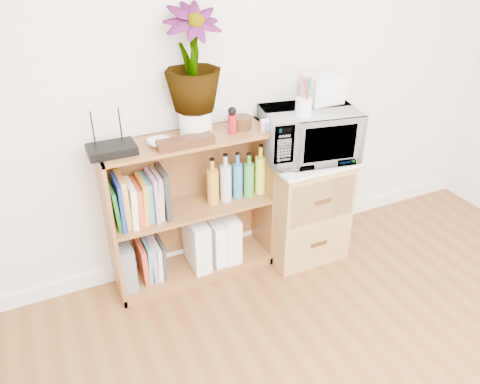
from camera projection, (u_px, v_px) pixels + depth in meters
skirting_board at (235, 240)px, 3.30m from camera, size 4.00×0.02×0.10m
bookshelf at (191, 210)px, 2.85m from camera, size 1.00×0.30×0.95m
wicker_unit at (302, 206)px, 3.12m from camera, size 0.50×0.45×0.70m
microwave at (309, 134)px, 2.85m from camera, size 0.62×0.47×0.31m
pen_cup at (304, 107)px, 2.66m from camera, size 0.09×0.09×0.10m
small_appliance at (323, 88)px, 2.85m from camera, size 0.22×0.18×0.17m
router at (112, 149)px, 2.43m from camera, size 0.25×0.17×0.04m
white_bowl at (160, 143)px, 2.52m from camera, size 0.13×0.13×0.03m
plant_pot at (196, 123)px, 2.61m from camera, size 0.18×0.18×0.15m
potted_plant at (192, 59)px, 2.43m from camera, size 0.31×0.31×0.55m
trinket_box at (186, 142)px, 2.50m from camera, size 0.31×0.08×0.05m
kokeshi_doll at (232, 124)px, 2.64m from camera, size 0.05×0.05×0.11m
wooden_bowl at (241, 122)px, 2.72m from camera, size 0.12×0.12×0.07m
paint_jars at (268, 126)px, 2.69m from camera, size 0.10×0.04×0.05m
file_box at (125, 263)px, 2.81m from camera, size 0.09×0.24×0.29m
magazine_holder_left at (197, 242)px, 2.96m from camera, size 0.11×0.27×0.33m
magazine_holder_mid at (216, 239)px, 3.02m from camera, size 0.09×0.24×0.30m
magazine_holder_right at (227, 235)px, 3.05m from camera, size 0.10×0.25×0.31m
cookbooks at (140, 199)px, 2.66m from camera, size 0.32×0.20×0.30m
liquor_bottles at (239, 175)px, 2.88m from camera, size 0.46×0.07×0.32m
lower_books at (151, 259)px, 2.88m from camera, size 0.15×0.19×0.26m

